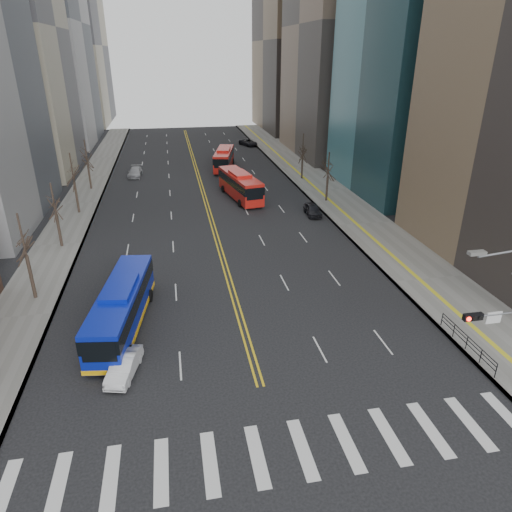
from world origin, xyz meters
The scene contains 15 objects.
ground centered at (0.00, 0.00, 0.00)m, with size 220.00×220.00×0.00m, color black.
sidewalk_right centered at (17.50, 45.00, 0.07)m, with size 7.00×130.00×0.15m, color slate.
sidewalk_left centered at (-16.50, 45.00, 0.07)m, with size 5.00×130.00×0.15m, color slate.
crosswalk centered at (0.00, 0.00, 0.01)m, with size 26.70×4.00×0.01m.
centerline centered at (0.00, 55.00, 0.01)m, with size 0.55×100.00×0.01m.
office_towers centered at (0.12, 68.51, 23.92)m, with size 83.00×134.00×58.00m.
pedestrian_railing centered at (14.30, 6.00, 0.82)m, with size 0.06×6.06×1.02m.
street_trees centered at (-7.18, 34.55, 4.87)m, with size 35.20×47.20×7.60m.
blue_bus centered at (-8.55, 13.29, 1.82)m, with size 4.24×12.12×3.46m.
red_bus_near centered at (4.80, 43.57, 2.02)m, with size 4.66×11.78×3.64m.
red_bus_far centered at (4.79, 61.29, 1.93)m, with size 4.90×11.22×3.47m.
car_white centered at (-8.14, 7.76, 0.65)m, with size 1.37×3.93×1.29m, color silver.
car_dark_mid centered at (12.50, 34.91, 0.70)m, with size 1.65×4.10×1.40m, color black.
car_silver centered at (-10.01, 58.68, 0.72)m, with size 2.01×4.96×1.44m, color #97979C.
car_dark_far centered at (12.50, 81.38, 0.69)m, with size 2.28×4.95×1.37m, color black.
Camera 1 is at (-4.35, -16.42, 18.50)m, focal length 32.00 mm.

